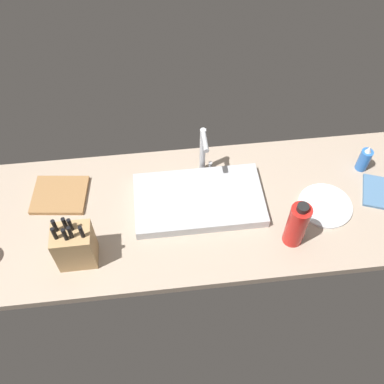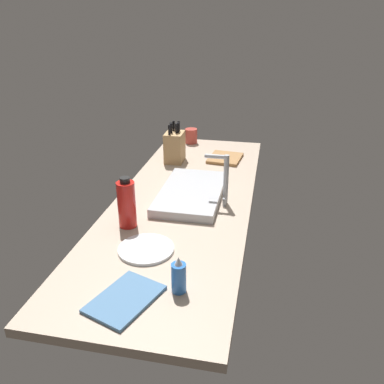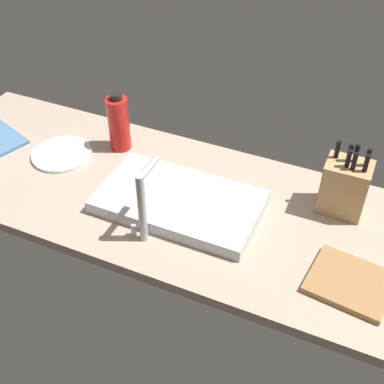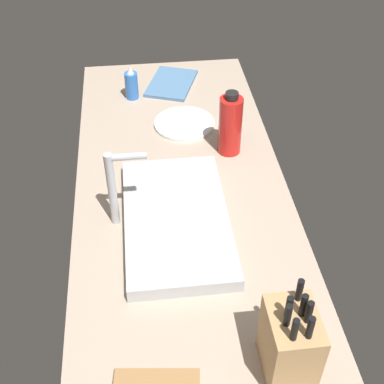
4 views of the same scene
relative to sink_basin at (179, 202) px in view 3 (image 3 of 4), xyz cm
name	(u,v)px [view 3 (image 3 of 4)]	position (x,y,z in cm)	size (l,w,h in cm)	color
countertop_slab	(177,203)	(2.42, -3.12, -3.84)	(189.46, 64.84, 3.50)	tan
sink_basin	(179,202)	(0.00, 0.00, 0.00)	(50.99, 28.94, 4.19)	#B7BABF
faucet	(143,202)	(3.68, 15.93, 11.70)	(5.50, 11.24, 23.98)	#B7BABF
knife_block	(345,186)	(-46.62, -19.68, 7.14)	(13.70, 10.43, 23.55)	tan
cutting_board	(350,282)	(-55.51, 9.63, -1.19)	(21.41, 18.44, 1.80)	#9E7042
water_bottle	(119,123)	(33.06, -20.65, 8.22)	(7.58, 7.58, 22.12)	red
dinner_plate	(62,154)	(49.84, -7.46, -1.49)	(21.39, 21.39, 1.20)	white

